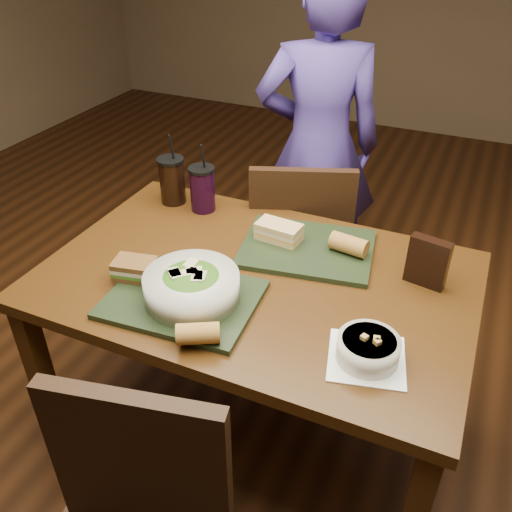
# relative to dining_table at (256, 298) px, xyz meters

# --- Properties ---
(ground) EXTENTS (6.00, 6.00, 0.00)m
(ground) POSITION_rel_dining_table_xyz_m (0.00, 0.00, -0.66)
(ground) COLOR #381C0B
(ground) RESTS_ON ground
(dining_table) EXTENTS (1.30, 0.85, 0.75)m
(dining_table) POSITION_rel_dining_table_xyz_m (0.00, 0.00, 0.00)
(dining_table) COLOR #40240C
(dining_table) RESTS_ON ground
(chair_far) EXTENTS (0.51, 0.52, 0.91)m
(chair_far) POSITION_rel_dining_table_xyz_m (-0.02, 0.55, -0.16)
(chair_far) COLOR black
(chair_far) RESTS_ON ground
(diner) EXTENTS (0.66, 0.56, 1.55)m
(diner) POSITION_rel_dining_table_xyz_m (-0.13, 0.98, 0.11)
(diner) COLOR #45328B
(diner) RESTS_ON ground
(tray_near) EXTENTS (0.44, 0.35, 0.02)m
(tray_near) POSITION_rel_dining_table_xyz_m (-0.14, -0.21, 0.10)
(tray_near) COLOR black
(tray_near) RESTS_ON dining_table
(tray_far) EXTENTS (0.47, 0.38, 0.02)m
(tray_far) POSITION_rel_dining_table_xyz_m (0.10, 0.19, 0.10)
(tray_far) COLOR black
(tray_far) RESTS_ON dining_table
(salad_bowl) EXTENTS (0.27, 0.27, 0.09)m
(salad_bowl) POSITION_rel_dining_table_xyz_m (-0.11, -0.20, 0.15)
(salad_bowl) COLOR silver
(salad_bowl) RESTS_ON tray_near
(soup_bowl) EXTENTS (0.23, 0.23, 0.08)m
(soup_bowl) POSITION_rel_dining_table_xyz_m (0.40, -0.22, 0.13)
(soup_bowl) COLOR white
(soup_bowl) RESTS_ON dining_table
(sandwich_near) EXTENTS (0.14, 0.11, 0.06)m
(sandwich_near) POSITION_rel_dining_table_xyz_m (-0.31, -0.18, 0.14)
(sandwich_near) COLOR #593819
(sandwich_near) RESTS_ON tray_near
(sandwich_far) EXTENTS (0.15, 0.09, 0.06)m
(sandwich_far) POSITION_rel_dining_table_xyz_m (-0.00, 0.19, 0.14)
(sandwich_far) COLOR tan
(sandwich_far) RESTS_ON tray_far
(baguette_near) EXTENTS (0.12, 0.10, 0.06)m
(baguette_near) POSITION_rel_dining_table_xyz_m (-0.01, -0.35, 0.14)
(baguette_near) COLOR #AD7533
(baguette_near) RESTS_ON tray_near
(baguette_far) EXTENTS (0.13, 0.08, 0.06)m
(baguette_far) POSITION_rel_dining_table_xyz_m (0.23, 0.21, 0.14)
(baguette_far) COLOR #AD7533
(baguette_far) RESTS_ON tray_far
(cup_cola) EXTENTS (0.10, 0.10, 0.27)m
(cup_cola) POSITION_rel_dining_table_xyz_m (-0.48, 0.31, 0.18)
(cup_cola) COLOR black
(cup_cola) RESTS_ON dining_table
(cup_berry) EXTENTS (0.10, 0.10, 0.26)m
(cup_berry) POSITION_rel_dining_table_xyz_m (-0.35, 0.30, 0.18)
(cup_berry) COLOR black
(cup_berry) RESTS_ON dining_table
(chip_bag) EXTENTS (0.12, 0.06, 0.15)m
(chip_bag) POSITION_rel_dining_table_xyz_m (0.48, 0.17, 0.17)
(chip_bag) COLOR black
(chip_bag) RESTS_ON dining_table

